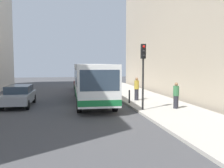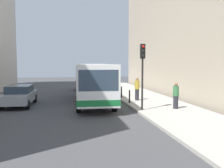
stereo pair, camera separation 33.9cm
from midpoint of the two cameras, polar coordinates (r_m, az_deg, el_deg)
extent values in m
plane|color=#424244|center=(17.14, -5.94, -5.59)|extent=(80.00, 80.00, 0.00)
cube|color=#ADA89E|center=(18.31, 11.23, -4.76)|extent=(4.40, 40.00, 0.15)
cube|color=#B2A38C|center=(24.81, 21.73, 15.07)|extent=(7.00, 32.00, 15.32)
cube|color=white|center=(19.58, -4.00, 0.87)|extent=(2.83, 11.07, 2.50)
cube|color=#197238|center=(19.67, -3.99, -1.89)|extent=(2.85, 11.09, 0.36)
cube|color=#2D3D4C|center=(14.11, -2.36, 0.81)|extent=(2.26, 0.13, 1.20)
cube|color=#2D3D4C|center=(20.06, -4.11, 1.96)|extent=(2.80, 9.47, 1.00)
cylinder|color=black|center=(16.00, 1.11, -4.49)|extent=(0.31, 1.01, 1.00)
cylinder|color=black|center=(15.80, -7.03, -4.65)|extent=(0.31, 1.01, 1.00)
cylinder|color=black|center=(23.67, -1.96, -1.50)|extent=(0.31, 1.01, 1.00)
cylinder|color=black|center=(23.53, -7.44, -1.57)|extent=(0.31, 1.01, 1.00)
cube|color=#A5A8AD|center=(19.19, -19.75, -2.81)|extent=(1.95, 4.46, 0.64)
cube|color=#2D3D4C|center=(19.28, -19.71, -1.04)|extent=(1.68, 2.52, 0.52)
cylinder|color=black|center=(17.63, -18.09, -4.46)|extent=(0.24, 0.65, 0.64)
cylinder|color=black|center=(17.99, -23.25, -4.44)|extent=(0.24, 0.65, 0.64)
cylinder|color=black|center=(20.55, -16.64, -3.15)|extent=(0.24, 0.65, 0.64)
cylinder|color=black|center=(20.86, -21.10, -3.15)|extent=(0.24, 0.65, 0.64)
cube|color=maroon|center=(28.69, -5.80, -0.15)|extent=(1.95, 4.46, 0.64)
cube|color=#2D3D4C|center=(28.80, -5.84, 1.03)|extent=(1.69, 2.52, 0.52)
cylinder|color=black|center=(27.34, -3.75, -1.05)|extent=(0.24, 0.65, 0.64)
cylinder|color=black|center=(27.16, -7.17, -1.11)|extent=(0.24, 0.65, 0.64)
cylinder|color=black|center=(30.30, -4.56, -0.49)|extent=(0.24, 0.65, 0.64)
cylinder|color=black|center=(30.14, -7.65, -0.54)|extent=(0.24, 0.65, 0.64)
cylinder|color=black|center=(15.72, 7.52, -0.11)|extent=(0.12, 0.12, 3.20)
cube|color=black|center=(15.68, 7.60, 7.38)|extent=(0.28, 0.24, 0.90)
sphere|color=red|center=(15.58, 7.75, 8.42)|extent=(0.16, 0.16, 0.16)
sphere|color=black|center=(15.56, 7.74, 7.40)|extent=(0.16, 0.16, 0.16)
sphere|color=black|center=(15.55, 7.73, 6.37)|extent=(0.16, 0.16, 0.16)
cylinder|color=black|center=(18.55, 4.53, -2.84)|extent=(0.11, 0.11, 0.95)
cylinder|color=black|center=(21.27, 2.63, -1.86)|extent=(0.11, 0.11, 0.95)
cylinder|color=black|center=(24.02, 1.16, -1.11)|extent=(0.11, 0.11, 0.95)
cylinder|color=#26262D|center=(16.75, 14.83, -4.02)|extent=(0.32, 0.32, 0.82)
cylinder|color=#336B3F|center=(16.65, 14.89, -1.54)|extent=(0.38, 0.38, 0.63)
sphere|color=#8C6647|center=(16.61, 14.92, -0.07)|extent=(0.23, 0.23, 0.23)
cylinder|color=#26262D|center=(19.94, 6.19, -2.42)|extent=(0.32, 0.32, 0.88)
cylinder|color=gold|center=(19.86, 6.21, -0.18)|extent=(0.38, 0.38, 0.68)
sphere|color=#8C6647|center=(19.82, 6.22, 1.15)|extent=(0.24, 0.24, 0.24)
camera|label=1|loc=(0.17, -89.45, 0.05)|focal=40.26mm
camera|label=2|loc=(0.17, 90.55, -0.05)|focal=40.26mm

